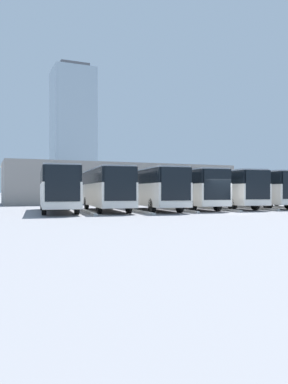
% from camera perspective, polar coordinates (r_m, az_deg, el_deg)
% --- Properties ---
extents(ground_plane, '(600.00, 600.00, 0.00)m').
position_cam_1_polar(ground_plane, '(28.40, 12.45, -3.10)').
color(ground_plane, gray).
extents(bus_0, '(3.71, 11.07, 3.37)m').
position_cam_1_polar(bus_0, '(39.97, 21.16, 0.52)').
color(bus_0, silver).
rests_on(bus_0, ground_plane).
extents(curb_divider_0, '(1.16, 7.86, 0.15)m').
position_cam_1_polar(curb_divider_0, '(37.53, 20.78, -2.20)').
color(curb_divider_0, '#B2B2AD').
rests_on(curb_divider_0, ground_plane).
extents(bus_1, '(3.71, 11.07, 3.37)m').
position_cam_1_polar(bus_1, '(37.56, 16.80, 0.55)').
color(bus_1, silver).
rests_on(bus_1, ground_plane).
extents(curb_divider_1, '(1.16, 7.86, 0.15)m').
position_cam_1_polar(curb_divider_1, '(35.15, 16.10, -2.35)').
color(curb_divider_1, '#B2B2AD').
rests_on(curb_divider_1, ground_plane).
extents(bus_2, '(3.71, 11.07, 3.37)m').
position_cam_1_polar(bus_2, '(35.16, 12.16, 0.58)').
color(bus_2, silver).
rests_on(bus_2, ground_plane).
extents(curb_divider_2, '(1.16, 7.86, 0.15)m').
position_cam_1_polar(curb_divider_2, '(32.79, 11.06, -2.53)').
color(curb_divider_2, '#B2B2AD').
rests_on(curb_divider_2, ground_plane).
extents(bus_3, '(3.71, 11.07, 3.37)m').
position_cam_1_polar(bus_3, '(33.08, 6.81, 0.61)').
color(bus_3, silver).
rests_on(bus_3, ground_plane).
extents(curb_divider_3, '(1.16, 7.86, 0.15)m').
position_cam_1_polar(curb_divider_3, '(30.80, 5.23, -2.70)').
color(curb_divider_3, '#B2B2AD').
rests_on(curb_divider_3, ground_plane).
extents(bus_4, '(3.71, 11.07, 3.37)m').
position_cam_1_polar(bus_4, '(30.75, 1.29, 0.65)').
color(bus_4, silver).
rests_on(bus_4, ground_plane).
extents(curb_divider_4, '(1.16, 7.86, 0.15)m').
position_cam_1_polar(curb_divider_4, '(28.57, -0.86, -2.92)').
color(curb_divider_4, '#B2B2AD').
rests_on(curb_divider_4, ground_plane).
extents(bus_5, '(3.71, 11.07, 3.37)m').
position_cam_1_polar(bus_5, '(30.04, -5.86, 0.66)').
color(bus_5, silver).
rests_on(bus_5, ground_plane).
extents(curb_divider_5, '(1.16, 7.86, 0.15)m').
position_cam_1_polar(curb_divider_5, '(28.02, -8.61, -2.98)').
color(curb_divider_5, '#B2B2AD').
rests_on(curb_divider_5, ground_plane).
extents(bus_6, '(3.71, 11.07, 3.37)m').
position_cam_1_polar(bus_6, '(29.14, -13.01, 0.67)').
color(bus_6, silver).
rests_on(bus_6, ground_plane).
extents(station_building, '(29.27, 11.51, 5.07)m').
position_cam_1_polar(station_building, '(49.13, -3.42, 1.28)').
color(station_building, gray).
rests_on(station_building, ground_plane).
extents(office_tower, '(21.15, 21.15, 67.64)m').
position_cam_1_polar(office_tower, '(202.87, -10.81, 9.12)').
color(office_tower, '#93A8B7').
rests_on(office_tower, ground_plane).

